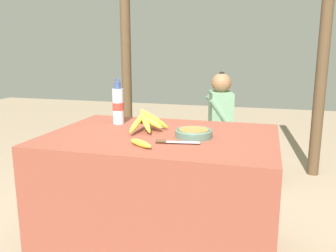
{
  "coord_description": "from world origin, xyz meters",
  "views": [
    {
      "loc": [
        0.57,
        -1.92,
        1.27
      ],
      "look_at": [
        0.03,
        0.05,
        0.82
      ],
      "focal_mm": 38.0,
      "sensor_mm": 36.0,
      "label": 1
    }
  ],
  "objects_px": {
    "seated_vendor": "(215,119)",
    "banana_bunch_green": "(178,130)",
    "serving_bowl": "(194,133)",
    "loose_banana_front": "(141,143)",
    "water_bottle": "(118,105)",
    "banana_bunch_ripe": "(147,120)",
    "support_post_near": "(126,59)",
    "wooden_bench": "(210,145)",
    "support_post_far": "(323,61)",
    "knife": "(171,142)"
  },
  "relations": [
    {
      "from": "serving_bowl",
      "to": "water_bottle",
      "type": "relative_size",
      "value": 0.69
    },
    {
      "from": "banana_bunch_green",
      "to": "support_post_far",
      "type": "xyz_separation_m",
      "value": [
        1.34,
        0.37,
        0.69
      ]
    },
    {
      "from": "wooden_bench",
      "to": "support_post_far",
      "type": "bearing_deg",
      "value": 19.81
    },
    {
      "from": "wooden_bench",
      "to": "support_post_near",
      "type": "height_order",
      "value": "support_post_near"
    },
    {
      "from": "serving_bowl",
      "to": "support_post_near",
      "type": "bearing_deg",
      "value": 121.8
    },
    {
      "from": "knife",
      "to": "seated_vendor",
      "type": "relative_size",
      "value": 0.22
    },
    {
      "from": "banana_bunch_ripe",
      "to": "water_bottle",
      "type": "bearing_deg",
      "value": 148.19
    },
    {
      "from": "serving_bowl",
      "to": "support_post_far",
      "type": "bearing_deg",
      "value": 64.4
    },
    {
      "from": "serving_bowl",
      "to": "seated_vendor",
      "type": "bearing_deg",
      "value": 93.03
    },
    {
      "from": "water_bottle",
      "to": "banana_bunch_ripe",
      "type": "bearing_deg",
      "value": -31.81
    },
    {
      "from": "serving_bowl",
      "to": "support_post_near",
      "type": "distance_m",
      "value": 2.21
    },
    {
      "from": "banana_bunch_ripe",
      "to": "water_bottle",
      "type": "height_order",
      "value": "water_bottle"
    },
    {
      "from": "loose_banana_front",
      "to": "support_post_far",
      "type": "bearing_deg",
      "value": 62.45
    },
    {
      "from": "banana_bunch_ripe",
      "to": "knife",
      "type": "distance_m",
      "value": 0.33
    },
    {
      "from": "wooden_bench",
      "to": "support_post_far",
      "type": "distance_m",
      "value": 1.36
    },
    {
      "from": "serving_bowl",
      "to": "seated_vendor",
      "type": "height_order",
      "value": "seated_vendor"
    },
    {
      "from": "knife",
      "to": "wooden_bench",
      "type": "xyz_separation_m",
      "value": [
        -0.05,
        1.66,
        -0.46
      ]
    },
    {
      "from": "serving_bowl",
      "to": "banana_bunch_ripe",
      "type": "bearing_deg",
      "value": 166.41
    },
    {
      "from": "support_post_near",
      "to": "seated_vendor",
      "type": "bearing_deg",
      "value": -20.95
    },
    {
      "from": "knife",
      "to": "loose_banana_front",
      "type": "bearing_deg",
      "value": -153.1
    },
    {
      "from": "serving_bowl",
      "to": "water_bottle",
      "type": "height_order",
      "value": "water_bottle"
    },
    {
      "from": "wooden_bench",
      "to": "seated_vendor",
      "type": "relative_size",
      "value": 1.24
    },
    {
      "from": "serving_bowl",
      "to": "banana_bunch_green",
      "type": "relative_size",
      "value": 0.74
    },
    {
      "from": "loose_banana_front",
      "to": "knife",
      "type": "xyz_separation_m",
      "value": [
        0.14,
        0.1,
        -0.01
      ]
    },
    {
      "from": "knife",
      "to": "banana_bunch_green",
      "type": "xyz_separation_m",
      "value": [
        -0.37,
        1.66,
        -0.32
      ]
    },
    {
      "from": "loose_banana_front",
      "to": "knife",
      "type": "distance_m",
      "value": 0.17
    },
    {
      "from": "water_bottle",
      "to": "wooden_bench",
      "type": "xyz_separation_m",
      "value": [
        0.42,
        1.26,
        -0.57
      ]
    },
    {
      "from": "seated_vendor",
      "to": "banana_bunch_green",
      "type": "height_order",
      "value": "seated_vendor"
    },
    {
      "from": "support_post_far",
      "to": "wooden_bench",
      "type": "bearing_deg",
      "value": -160.19
    },
    {
      "from": "wooden_bench",
      "to": "support_post_far",
      "type": "height_order",
      "value": "support_post_far"
    },
    {
      "from": "banana_bunch_ripe",
      "to": "serving_bowl",
      "type": "relative_size",
      "value": 1.59
    },
    {
      "from": "support_post_near",
      "to": "serving_bowl",
      "type": "bearing_deg",
      "value": -58.2
    },
    {
      "from": "knife",
      "to": "support_post_far",
      "type": "height_order",
      "value": "support_post_far"
    },
    {
      "from": "banana_bunch_green",
      "to": "support_post_far",
      "type": "height_order",
      "value": "support_post_far"
    },
    {
      "from": "banana_bunch_green",
      "to": "support_post_near",
      "type": "height_order",
      "value": "support_post_near"
    },
    {
      "from": "loose_banana_front",
      "to": "knife",
      "type": "relative_size",
      "value": 0.7
    },
    {
      "from": "water_bottle",
      "to": "seated_vendor",
      "type": "relative_size",
      "value": 0.28
    },
    {
      "from": "wooden_bench",
      "to": "support_post_near",
      "type": "xyz_separation_m",
      "value": [
        -1.02,
        0.37,
        0.82
      ]
    },
    {
      "from": "serving_bowl",
      "to": "loose_banana_front",
      "type": "height_order",
      "value": "serving_bowl"
    },
    {
      "from": "banana_bunch_ripe",
      "to": "seated_vendor",
      "type": "height_order",
      "value": "seated_vendor"
    },
    {
      "from": "wooden_bench",
      "to": "loose_banana_front",
      "type": "bearing_deg",
      "value": -92.88
    },
    {
      "from": "water_bottle",
      "to": "knife",
      "type": "relative_size",
      "value": 1.29
    },
    {
      "from": "loose_banana_front",
      "to": "serving_bowl",
      "type": "bearing_deg",
      "value": 50.83
    },
    {
      "from": "serving_bowl",
      "to": "knife",
      "type": "xyz_separation_m",
      "value": [
        -0.08,
        -0.17,
        -0.02
      ]
    },
    {
      "from": "seated_vendor",
      "to": "support_post_near",
      "type": "relative_size",
      "value": 0.46
    },
    {
      "from": "loose_banana_front",
      "to": "seated_vendor",
      "type": "distance_m",
      "value": 1.73
    },
    {
      "from": "loose_banana_front",
      "to": "support_post_near",
      "type": "distance_m",
      "value": 2.35
    },
    {
      "from": "knife",
      "to": "banana_bunch_green",
      "type": "relative_size",
      "value": 0.83
    },
    {
      "from": "loose_banana_front",
      "to": "support_post_far",
      "type": "relative_size",
      "value": 0.07
    },
    {
      "from": "knife",
      "to": "banana_bunch_green",
      "type": "height_order",
      "value": "knife"
    }
  ]
}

